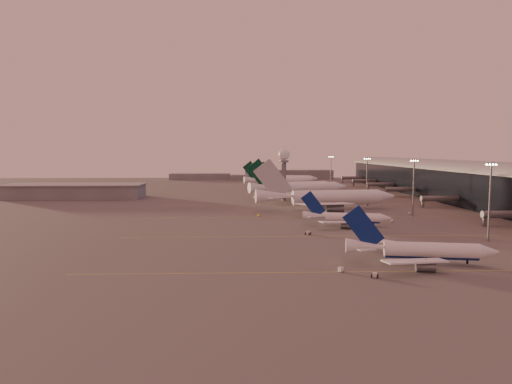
{
  "coord_description": "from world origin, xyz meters",
  "views": [
    {
      "loc": [
        -20.06,
        -138.84,
        28.17
      ],
      "look_at": [
        -12.35,
        79.5,
        8.65
      ],
      "focal_mm": 32.0,
      "sensor_mm": 36.0,
      "label": 1
    }
  ],
  "objects": [
    {
      "name": "mast_a",
      "position": [
        58.0,
        0.0,
        13.74
      ],
      "size": [
        3.6,
        0.56,
        25.0
      ],
      "color": "slate",
      "rests_on": "ground"
    },
    {
      "name": "gsv_truck_c",
      "position": [
        -11.51,
        57.56,
        0.96
      ],
      "size": [
        4.93,
        2.96,
        1.88
      ],
      "color": "yellow",
      "rests_on": "ground"
    },
    {
      "name": "gsv_tug_far",
      "position": [
        22.1,
        107.76,
        0.52
      ],
      "size": [
        2.63,
        3.82,
        1.01
      ],
      "color": "silver",
      "rests_on": "ground"
    },
    {
      "name": "hangar",
      "position": [
        -120.0,
        140.0,
        4.32
      ],
      "size": [
        82.0,
        27.0,
        8.5
      ],
      "color": "slate",
      "rests_on": "ground"
    },
    {
      "name": "gsv_tug_mid",
      "position": [
        2.94,
        12.89,
        0.56
      ],
      "size": [
        4.43,
        3.85,
        1.08
      ],
      "color": "silver",
      "rests_on": "ground"
    },
    {
      "name": "gsv_tug_near",
      "position": [
        10.04,
        -39.96,
        0.51
      ],
      "size": [
        3.26,
        3.99,
        0.99
      ],
      "color": "silver",
      "rests_on": "ground"
    },
    {
      "name": "widebody_white",
      "position": [
        22.14,
        79.76,
        4.31
      ],
      "size": [
        70.5,
        56.21,
        24.83
      ],
      "color": "white",
      "rests_on": "ground"
    },
    {
      "name": "greentail_b",
      "position": [
        21.14,
        172.48,
        3.46
      ],
      "size": [
        51.95,
        41.27,
        19.57
      ],
      "color": "white",
      "rests_on": "ground"
    },
    {
      "name": "mast_d",
      "position": [
        48.0,
        200.0,
        13.74
      ],
      "size": [
        3.6,
        0.56,
        25.0
      ],
      "color": "slate",
      "rests_on": "ground"
    },
    {
      "name": "gsv_tug_hangar",
      "position": [
        40.01,
        157.29,
        0.59
      ],
      "size": [
        4.38,
        3.07,
        1.15
      ],
      "color": "yellow",
      "rests_on": "ground"
    },
    {
      "name": "greentail_a",
      "position": [
        16.49,
        137.96,
        4.25
      ],
      "size": [
        64.07,
        50.95,
        24.05
      ],
      "color": "white",
      "rests_on": "ground"
    },
    {
      "name": "narrowbody_near",
      "position": [
        24.85,
        -28.53,
        2.98
      ],
      "size": [
        37.37,
        29.57,
        14.71
      ],
      "color": "white",
      "rests_on": "ground"
    },
    {
      "name": "gsv_truck_a",
      "position": [
        3.9,
        -34.74,
        1.17
      ],
      "size": [
        5.89,
        4.81,
        2.3
      ],
      "color": "silver",
      "rests_on": "ground"
    },
    {
      "name": "greentail_d",
      "position": [
        21.69,
        258.09,
        3.41
      ],
      "size": [
        52.41,
        41.88,
        19.3
      ],
      "color": "white",
      "rests_on": "ground"
    },
    {
      "name": "distant_horizon",
      "position": [
        2.62,
        325.14,
        3.89
      ],
      "size": [
        165.0,
        37.5,
        9.0
      ],
      "color": "slate",
      "rests_on": "ground"
    },
    {
      "name": "taxiway_markings",
      "position": [
        30.0,
        56.0,
        0.01
      ],
      "size": [
        180.0,
        185.25,
        0.02
      ],
      "color": "#CBC647",
      "rests_on": "ground"
    },
    {
      "name": "narrowbody_mid",
      "position": [
        20.1,
        30.62,
        2.67
      ],
      "size": [
        33.31,
        26.31,
        13.16
      ],
      "color": "white",
      "rests_on": "ground"
    },
    {
      "name": "greentail_c",
      "position": [
        11.03,
        222.59,
        3.68
      ],
      "size": [
        56.92,
        45.58,
        20.83
      ],
      "color": "white",
      "rests_on": "ground"
    },
    {
      "name": "ground",
      "position": [
        0.0,
        0.0,
        0.0
      ],
      "size": [
        700.0,
        700.0,
        0.0
      ],
      "primitive_type": "plane",
      "color": "#4E4C4C",
      "rests_on": "ground"
    },
    {
      "name": "radar_tower",
      "position": [
        5.0,
        120.0,
        20.95
      ],
      "size": [
        6.4,
        6.4,
        31.1
      ],
      "color": "slate",
      "rests_on": "ground"
    },
    {
      "name": "gsv_catering_b",
      "position": [
        55.92,
        61.05,
        1.9
      ],
      "size": [
        4.8,
        2.53,
        3.81
      ],
      "color": "silver",
      "rests_on": "ground"
    },
    {
      "name": "gsv_truck_b",
      "position": [
        40.82,
        38.76,
        1.19
      ],
      "size": [
        6.13,
        3.56,
        2.34
      ],
      "color": "silver",
      "rests_on": "ground"
    },
    {
      "name": "mast_c",
      "position": [
        50.0,
        110.0,
        13.74
      ],
      "size": [
        3.6,
        0.56,
        25.0
      ],
      "color": "slate",
      "rests_on": "ground"
    },
    {
      "name": "mast_b",
      "position": [
        55.0,
        55.0,
        13.74
      ],
      "size": [
        3.6,
        0.56,
        25.0
      ],
      "color": "slate",
      "rests_on": "ground"
    },
    {
      "name": "terminal",
      "position": [
        107.88,
        110.09,
        10.52
      ],
      "size": [
        57.0,
        362.0,
        23.04
      ],
      "color": "black",
      "rests_on": "ground"
    },
    {
      "name": "gsv_truck_d",
      "position": [
        -11.38,
        133.21,
        1.18
      ],
      "size": [
        3.65,
        6.06,
        2.31
      ],
      "color": "silver",
      "rests_on": "ground"
    }
  ]
}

